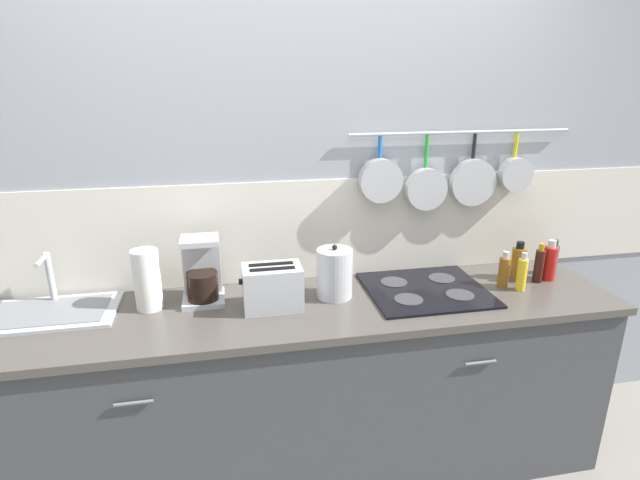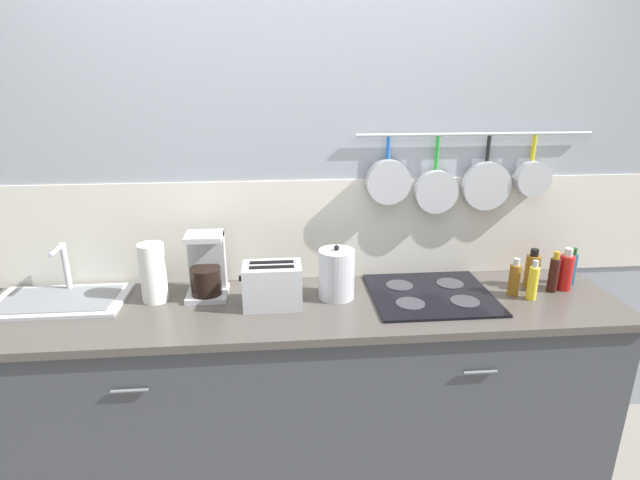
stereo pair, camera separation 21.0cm
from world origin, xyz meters
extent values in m
plane|color=gray|center=(0.00, 0.00, 0.00)|extent=(12.00, 12.00, 0.00)
cube|color=#999EA8|center=(0.00, 0.35, 1.30)|extent=(7.20, 0.06, 2.60)
cube|color=silver|center=(0.00, 0.34, 1.13)|extent=(7.20, 0.07, 0.49)
cylinder|color=#B7BABF|center=(0.82, 0.29, 1.59)|extent=(1.13, 0.02, 0.02)
cylinder|color=#1959B2|center=(0.41, 0.29, 1.53)|extent=(0.02, 0.02, 0.10)
cylinder|color=#B7BABF|center=(0.41, 0.26, 1.37)|extent=(0.21, 0.06, 0.21)
cylinder|color=green|center=(0.64, 0.29, 1.50)|extent=(0.02, 0.02, 0.15)
cylinder|color=#B7BABF|center=(0.64, 0.27, 1.32)|extent=(0.20, 0.05, 0.20)
cylinder|color=black|center=(0.89, 0.29, 1.52)|extent=(0.02, 0.02, 0.12)
cylinder|color=#B7BABF|center=(0.89, 0.27, 1.34)|extent=(0.23, 0.04, 0.23)
cylinder|color=gold|center=(1.11, 0.29, 1.52)|extent=(0.02, 0.02, 0.12)
cylinder|color=#B7BABF|center=(1.11, 0.26, 1.38)|extent=(0.17, 0.05, 0.17)
cube|color=#3F4247|center=(0.00, 0.00, 0.43)|extent=(2.79, 0.57, 0.85)
cylinder|color=slate|center=(-0.70, -0.30, 0.70)|extent=(0.14, 0.01, 0.01)
cylinder|color=slate|center=(0.70, -0.30, 0.70)|extent=(0.14, 0.01, 0.01)
cube|color=#4C4742|center=(0.00, 0.00, 0.87)|extent=(2.83, 0.61, 0.03)
cube|color=#B7BABF|center=(-1.09, 0.12, 0.89)|extent=(0.57, 0.33, 0.01)
cube|color=slate|center=(-1.09, 0.12, 0.90)|extent=(0.49, 0.27, 0.00)
cylinder|color=#B7BABF|center=(-1.09, 0.24, 1.01)|extent=(0.03, 0.03, 0.24)
cylinder|color=#B7BABF|center=(-1.09, 0.18, 1.11)|extent=(0.02, 0.13, 0.02)
cylinder|color=white|center=(-0.66, 0.11, 1.02)|extent=(0.11, 0.11, 0.27)
cube|color=#B7BABF|center=(-0.44, 0.13, 0.90)|extent=(0.18, 0.19, 0.02)
cube|color=#B7BABF|center=(-0.44, 0.19, 1.03)|extent=(0.16, 0.07, 0.29)
cylinder|color=black|center=(-0.44, 0.11, 0.97)|extent=(0.14, 0.14, 0.12)
cube|color=#B7BABF|center=(-0.44, 0.15, 1.17)|extent=(0.16, 0.14, 0.02)
cube|color=#B7BABF|center=(-0.14, 0.01, 0.98)|extent=(0.25, 0.16, 0.19)
cube|color=black|center=(-0.14, -0.02, 1.08)|extent=(0.19, 0.03, 0.00)
cube|color=black|center=(-0.14, 0.04, 1.08)|extent=(0.19, 0.03, 0.00)
cube|color=black|center=(-0.27, 0.01, 1.02)|extent=(0.02, 0.02, 0.02)
cylinder|color=#B7BABF|center=(0.15, 0.07, 1.00)|extent=(0.16, 0.16, 0.23)
sphere|color=black|center=(0.15, 0.07, 1.12)|extent=(0.02, 0.02, 0.02)
cube|color=black|center=(0.58, 0.04, 0.89)|extent=(0.55, 0.49, 0.01)
cylinder|color=#38383D|center=(0.46, -0.05, 0.90)|extent=(0.13, 0.13, 0.00)
cylinder|color=#38383D|center=(0.70, -0.05, 0.90)|extent=(0.13, 0.13, 0.00)
cylinder|color=#38383D|center=(0.46, 0.14, 0.90)|extent=(0.13, 0.13, 0.00)
cylinder|color=#38383D|center=(0.70, 0.14, 0.90)|extent=(0.13, 0.13, 0.00)
cylinder|color=#8C5919|center=(0.96, 0.02, 0.96)|extent=(0.05, 0.05, 0.14)
cylinder|color=beige|center=(0.96, 0.02, 1.05)|extent=(0.03, 0.03, 0.03)
cylinder|color=yellow|center=(1.02, -0.03, 0.96)|extent=(0.04, 0.04, 0.15)
cylinder|color=beige|center=(1.02, -0.03, 1.06)|extent=(0.02, 0.02, 0.03)
cylinder|color=#8C5919|center=(1.09, 0.11, 0.96)|extent=(0.07, 0.07, 0.15)
cylinder|color=black|center=(1.09, 0.11, 1.06)|extent=(0.04, 0.04, 0.03)
cylinder|color=#33140F|center=(1.15, 0.04, 0.97)|extent=(0.05, 0.05, 0.16)
cylinder|color=#B28C19|center=(1.15, 0.04, 1.07)|extent=(0.02, 0.02, 0.04)
cylinder|color=red|center=(1.22, 0.06, 0.97)|extent=(0.07, 0.07, 0.17)
cylinder|color=beige|center=(1.22, 0.06, 1.07)|extent=(0.04, 0.04, 0.04)
cylinder|color=navy|center=(1.29, 0.12, 0.96)|extent=(0.05, 0.05, 0.15)
cylinder|color=#194C19|center=(1.29, 0.12, 1.05)|extent=(0.03, 0.03, 0.03)
camera|label=1|loc=(-0.32, -1.95, 1.86)|focal=28.00mm
camera|label=2|loc=(-0.11, -1.98, 1.86)|focal=28.00mm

